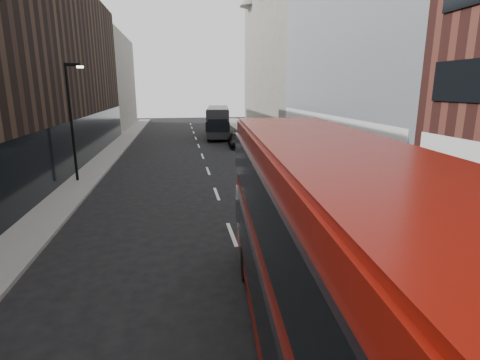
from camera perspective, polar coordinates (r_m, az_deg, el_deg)
name	(u,v)px	position (r m, az deg, el deg)	size (l,w,h in m)	color
sidewalk_right	(290,155)	(32.88, 7.56, 3.81)	(3.00, 80.00, 0.15)	slate
sidewalk_left	(104,160)	(32.07, -20.04, 2.84)	(2.00, 80.00, 0.15)	slate
building_modern_block	(363,29)	(30.42, 18.24, 21.06)	(5.03, 22.00, 20.00)	#AFB5BB
building_victorian	(279,57)	(51.88, 5.90, 18.11)	(6.50, 24.00, 21.00)	slate
building_left_mid	(66,73)	(37.25, -25.01, 14.55)	(5.00, 24.00, 14.00)	black
building_left_far	(110,83)	(58.76, -19.24, 13.85)	(5.00, 20.00, 13.00)	slate
street_lamp	(72,115)	(24.83, -24.22, 9.06)	(1.06, 0.22, 7.00)	black
red_bus	(325,249)	(7.67, 12.82, -10.20)	(3.81, 12.03, 4.78)	#961309
grey_bus	(218,121)	(45.39, -3.36, 8.95)	(3.77, 11.06, 3.51)	black
car_a	(290,186)	(19.73, 7.60, -0.95)	(1.74, 4.33, 1.47)	black
car_b	(260,153)	(29.69, 3.06, 4.07)	(1.49, 4.27, 1.41)	#96999E
car_c	(238,140)	(37.51, -0.28, 6.11)	(1.92, 4.72, 1.37)	black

